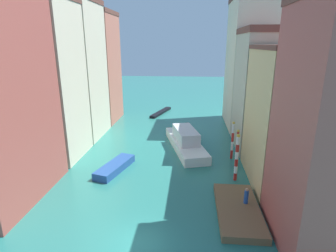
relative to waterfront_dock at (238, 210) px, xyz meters
name	(u,v)px	position (x,y,z in m)	size (l,w,h in m)	color
ground_plane	(167,133)	(-7.60, 20.37, -0.29)	(154.00, 154.00, 0.00)	#28756B
building_left_1	(47,81)	(-20.65, 10.39, 8.89)	(7.06, 7.29, 18.33)	beige
building_left_2	(75,70)	(-20.65, 18.44, 9.36)	(7.06, 8.37, 19.26)	beige
building_left_3	(96,68)	(-20.65, 27.05, 8.99)	(7.06, 8.44, 18.54)	#C6705B
building_right_1	(291,117)	(5.46, 6.06, 6.32)	(7.06, 9.85, 13.21)	#DBB77A
building_right_2	(266,90)	(5.46, 15.96, 7.34)	(7.06, 9.23, 15.23)	#BCB299
building_right_3	(251,63)	(5.46, 26.33, 9.94)	(7.06, 11.43, 20.44)	beige
waterfront_dock	(238,210)	(0.00, 0.00, 0.00)	(3.39, 7.48, 0.58)	brown
person_on_dock	(246,196)	(0.70, 0.62, 0.92)	(0.36, 0.36, 1.38)	#234C93
mooring_pole_0	(237,157)	(0.60, 5.74, 2.24)	(0.36, 0.36, 4.94)	red
mooring_pole_1	(237,149)	(1.08, 8.63, 1.99)	(0.29, 0.29, 4.47)	red
mooring_pole_2	(232,140)	(0.95, 11.20, 2.08)	(0.31, 0.31, 4.64)	red
vaporetto_white	(186,141)	(-4.65, 14.15, 0.72)	(6.16, 12.30, 2.66)	white
gondola_black	(161,112)	(-9.99, 32.59, -0.06)	(3.40, 8.33, 0.46)	black
motorboat_0	(115,167)	(-12.15, 6.84, 0.12)	(3.33, 6.16, 0.82)	#234C93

